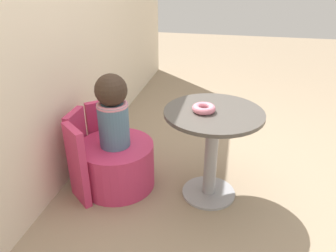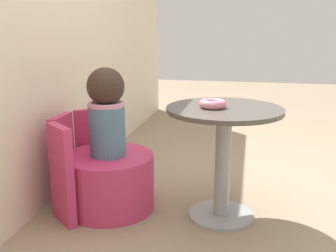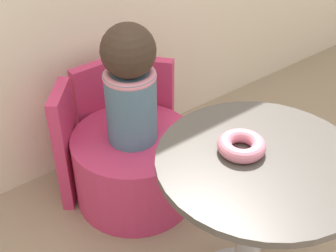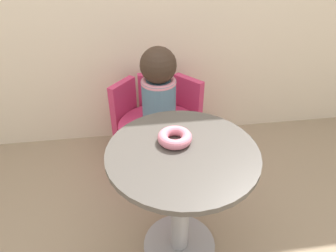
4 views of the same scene
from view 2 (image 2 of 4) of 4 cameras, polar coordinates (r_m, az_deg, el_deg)
name	(u,v)px [view 2 (image 2 of 4)]	position (r m, az deg, el deg)	size (l,w,h in m)	color
ground_plane	(224,221)	(2.35, 8.12, -13.49)	(12.00, 12.00, 0.00)	gray
back_wall	(28,6)	(2.43, -19.60, 16.09)	(6.00, 0.06, 2.40)	beige
round_table	(223,141)	(2.23, 8.05, -2.14)	(0.65, 0.65, 0.66)	#99999E
tub_chair	(109,181)	(2.45, -8.51, -7.97)	(0.55, 0.55, 0.34)	#C63360
booth_backrest	(74,161)	(2.49, -13.53, -4.99)	(0.64, 0.24, 0.57)	#C63360
child_figure	(107,111)	(2.32, -8.91, 2.14)	(0.22, 0.22, 0.52)	slate
donut	(213,104)	(2.17, 6.51, 3.23)	(0.15, 0.15, 0.05)	pink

